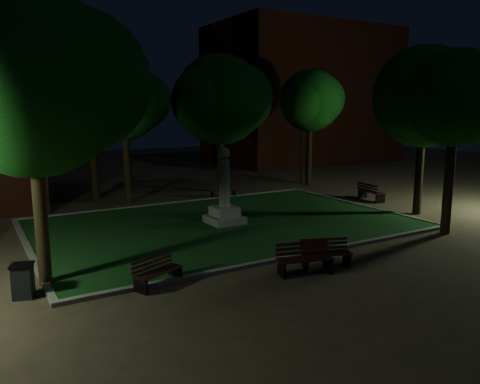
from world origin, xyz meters
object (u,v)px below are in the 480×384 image
object	(u,v)px
bench_near_left	(304,259)
bench_near_right	(326,254)
bench_right_side	(370,192)
bench_far_side	(223,191)
trash_bin	(23,281)
monument	(224,202)
bench_west_near	(157,272)

from	to	relation	value
bench_near_left	bench_near_right	bearing A→B (deg)	24.62
bench_right_side	bench_far_side	size ratio (longest dim) A/B	1.19
bench_near_left	trash_bin	world-z (taller)	bench_near_left
monument	bench_far_side	bearing A→B (deg)	61.93
bench_near_right	trash_bin	distance (m)	8.62
bench_west_near	bench_far_side	distance (m)	12.99
bench_near_right	trash_bin	xyz separation A→B (m)	(-8.36, 2.10, 0.06)
bench_near_left	bench_west_near	bearing A→B (deg)	177.96
bench_far_side	trash_bin	bearing A→B (deg)	56.60
bench_near_right	bench_right_side	size ratio (longest dim) A/B	0.94
bench_west_near	trash_bin	world-z (taller)	trash_bin
bench_west_near	bench_near_left	bearing A→B (deg)	-40.27
monument	bench_right_side	size ratio (longest dim) A/B	1.83
monument	bench_right_side	bearing A→B (deg)	4.06
monument	trash_bin	xyz separation A→B (m)	(-8.20, -4.13, -0.49)
bench_far_side	trash_bin	world-z (taller)	trash_bin
bench_near_right	bench_west_near	bearing A→B (deg)	-172.66
bench_near_right	bench_west_near	world-z (taller)	bench_near_right
bench_near_left	bench_far_side	size ratio (longest dim) A/B	1.20
bench_right_side	bench_far_side	distance (m)	7.89
bench_near_left	bench_near_right	size ratio (longest dim) A/B	1.07
bench_near_left	bench_near_right	world-z (taller)	bench_near_left
monument	bench_near_right	world-z (taller)	monument
bench_far_side	monument	bearing A→B (deg)	77.95
bench_near_right	bench_west_near	xyz separation A→B (m)	(-5.08, 1.13, -0.02)
monument	trash_bin	distance (m)	9.20
bench_west_near	bench_right_side	bearing A→B (deg)	-0.78
bench_west_near	bench_right_side	xyz separation A→B (m)	(14.12, 5.75, 0.05)
bench_near_left	bench_near_right	distance (m)	0.97
bench_far_side	trash_bin	xyz separation A→B (m)	(-11.04, -9.45, 0.10)
trash_bin	bench_near_left	bearing A→B (deg)	-16.93
bench_near_left	trash_bin	xyz separation A→B (m)	(-7.40, 2.25, 0.03)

